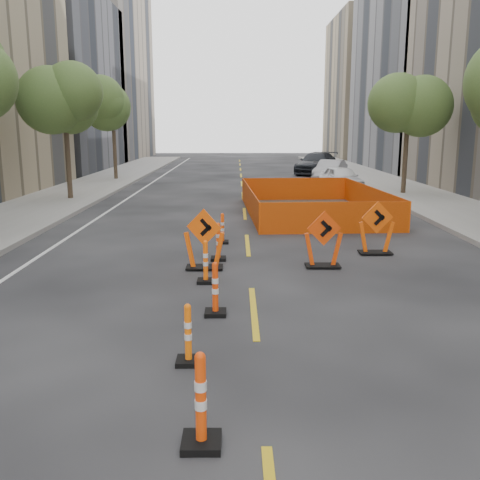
{
  "coord_description": "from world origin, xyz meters",
  "views": [
    {
      "loc": [
        -0.33,
        -5.85,
        3.49
      ],
      "look_at": [
        -0.26,
        5.5,
        1.1
      ],
      "focal_mm": 40.0,
      "sensor_mm": 36.0,
      "label": 1
    }
  ],
  "objects_px": {
    "channelizer_6": "(218,241)",
    "channelizer_4": "(215,289)",
    "channelizer_5": "(206,262)",
    "chevron_sign_center": "(323,239)",
    "chevron_sign_left": "(204,239)",
    "chevron_sign_right": "(376,228)",
    "parked_car_mid": "(330,171)",
    "channelizer_3": "(188,334)",
    "parked_car_near": "(341,178)",
    "parked_car_far": "(317,163)",
    "channelizer_2": "(201,400)",
    "channelizer_7": "(222,228)"
  },
  "relations": [
    {
      "from": "channelizer_6",
      "to": "channelizer_4",
      "type": "bearing_deg",
      "value": -88.85
    },
    {
      "from": "channelizer_5",
      "to": "chevron_sign_center",
      "type": "distance_m",
      "value": 3.22
    },
    {
      "from": "chevron_sign_left",
      "to": "chevron_sign_right",
      "type": "bearing_deg",
      "value": 38.8
    },
    {
      "from": "chevron_sign_center",
      "to": "parked_car_mid",
      "type": "height_order",
      "value": "chevron_sign_center"
    },
    {
      "from": "channelizer_3",
      "to": "parked_car_near",
      "type": "distance_m",
      "value": 23.64
    },
    {
      "from": "parked_car_mid",
      "to": "channelizer_3",
      "type": "bearing_deg",
      "value": -80.93
    },
    {
      "from": "chevron_sign_center",
      "to": "parked_car_far",
      "type": "xyz_separation_m",
      "value": [
        3.93,
        27.9,
        0.09
      ]
    },
    {
      "from": "channelizer_4",
      "to": "parked_car_far",
      "type": "relative_size",
      "value": 0.18
    },
    {
      "from": "chevron_sign_right",
      "to": "channelizer_5",
      "type": "bearing_deg",
      "value": -155.8
    },
    {
      "from": "chevron_sign_center",
      "to": "channelizer_2",
      "type": "bearing_deg",
      "value": -115.56
    },
    {
      "from": "channelizer_6",
      "to": "chevron_sign_center",
      "type": "distance_m",
      "value": 2.8
    },
    {
      "from": "channelizer_4",
      "to": "parked_car_far",
      "type": "distance_m",
      "value": 32.08
    },
    {
      "from": "chevron_sign_right",
      "to": "parked_car_mid",
      "type": "relative_size",
      "value": 0.36
    },
    {
      "from": "channelizer_7",
      "to": "chevron_sign_right",
      "type": "height_order",
      "value": "chevron_sign_right"
    },
    {
      "from": "channelizer_2",
      "to": "channelizer_3",
      "type": "height_order",
      "value": "channelizer_2"
    },
    {
      "from": "chevron_sign_center",
      "to": "parked_car_near",
      "type": "distance_m",
      "value": 17.44
    },
    {
      "from": "channelizer_5",
      "to": "chevron_sign_center",
      "type": "bearing_deg",
      "value": 25.17
    },
    {
      "from": "channelizer_4",
      "to": "channelizer_6",
      "type": "bearing_deg",
      "value": 91.15
    },
    {
      "from": "channelizer_4",
      "to": "chevron_sign_left",
      "type": "relative_size",
      "value": 0.67
    },
    {
      "from": "channelizer_3",
      "to": "channelizer_5",
      "type": "relative_size",
      "value": 0.95
    },
    {
      "from": "channelizer_3",
      "to": "chevron_sign_center",
      "type": "distance_m",
      "value": 6.37
    },
    {
      "from": "channelizer_6",
      "to": "chevron_sign_right",
      "type": "bearing_deg",
      "value": 8.7
    },
    {
      "from": "channelizer_3",
      "to": "chevron_sign_right",
      "type": "bearing_deg",
      "value": 56.87
    },
    {
      "from": "channelizer_2",
      "to": "channelizer_5",
      "type": "height_order",
      "value": "channelizer_2"
    },
    {
      "from": "channelizer_4",
      "to": "parked_car_far",
      "type": "bearing_deg",
      "value": 78.25
    },
    {
      "from": "channelizer_5",
      "to": "parked_car_near",
      "type": "bearing_deg",
      "value": 70.17
    },
    {
      "from": "channelizer_7",
      "to": "parked_car_near",
      "type": "distance_m",
      "value": 15.48
    },
    {
      "from": "channelizer_7",
      "to": "parked_car_near",
      "type": "xyz_separation_m",
      "value": [
        6.36,
        14.11,
        0.22
      ]
    },
    {
      "from": "channelizer_4",
      "to": "parked_car_far",
      "type": "height_order",
      "value": "parked_car_far"
    },
    {
      "from": "channelizer_5",
      "to": "channelizer_2",
      "type": "bearing_deg",
      "value": -87.21
    },
    {
      "from": "parked_car_near",
      "to": "channelizer_6",
      "type": "bearing_deg",
      "value": -120.54
    },
    {
      "from": "channelizer_5",
      "to": "parked_car_far",
      "type": "distance_m",
      "value": 30.05
    },
    {
      "from": "channelizer_4",
      "to": "chevron_sign_left",
      "type": "bearing_deg",
      "value": 96.86
    },
    {
      "from": "parked_car_far",
      "to": "chevron_sign_right",
      "type": "bearing_deg",
      "value": -71.12
    },
    {
      "from": "channelizer_7",
      "to": "parked_car_far",
      "type": "relative_size",
      "value": 0.17
    },
    {
      "from": "parked_car_far",
      "to": "parked_car_near",
      "type": "bearing_deg",
      "value": -67.4
    },
    {
      "from": "channelizer_2",
      "to": "channelizer_3",
      "type": "relative_size",
      "value": 1.19
    },
    {
      "from": "chevron_sign_right",
      "to": "parked_car_near",
      "type": "bearing_deg",
      "value": 75.43
    },
    {
      "from": "channelizer_7",
      "to": "channelizer_2",
      "type": "bearing_deg",
      "value": -89.79
    },
    {
      "from": "channelizer_4",
      "to": "chevron_sign_center",
      "type": "distance_m",
      "value": 4.37
    },
    {
      "from": "channelizer_3",
      "to": "chevron_sign_center",
      "type": "height_order",
      "value": "chevron_sign_center"
    },
    {
      "from": "channelizer_3",
      "to": "chevron_sign_center",
      "type": "xyz_separation_m",
      "value": [
        2.92,
        5.65,
        0.26
      ]
    },
    {
      "from": "parked_car_near",
      "to": "parked_car_far",
      "type": "bearing_deg",
      "value": 79.92
    },
    {
      "from": "channelizer_2",
      "to": "chevron_sign_center",
      "type": "xyz_separation_m",
      "value": [
        2.59,
        7.79,
        0.17
      ]
    },
    {
      "from": "channelizer_6",
      "to": "parked_car_mid",
      "type": "distance_m",
      "value": 22.62
    },
    {
      "from": "channelizer_4",
      "to": "channelizer_5",
      "type": "distance_m",
      "value": 2.16
    },
    {
      "from": "channelizer_5",
      "to": "parked_car_far",
      "type": "xyz_separation_m",
      "value": [
        6.84,
        29.26,
        0.32
      ]
    },
    {
      "from": "parked_car_near",
      "to": "parked_car_mid",
      "type": "xyz_separation_m",
      "value": [
        0.3,
        5.35,
        0.01
      ]
    },
    {
      "from": "channelizer_3",
      "to": "parked_car_mid",
      "type": "xyz_separation_m",
      "value": [
        6.95,
        28.03,
        0.22
      ]
    },
    {
      "from": "channelizer_5",
      "to": "parked_car_mid",
      "type": "relative_size",
      "value": 0.24
    }
  ]
}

